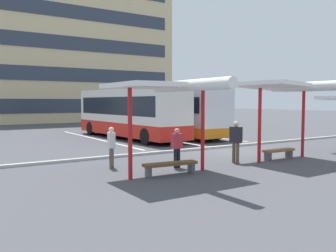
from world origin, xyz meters
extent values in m
plane|color=#47474C|center=(0.00, 0.00, 0.00)|extent=(160.00, 160.00, 0.00)
cube|color=#D1BC8C|center=(0.00, 35.32, 9.34)|extent=(30.70, 12.40, 18.69)
cube|color=#2D3847|center=(0.00, 29.09, 2.06)|extent=(28.24, 0.08, 1.64)
cube|color=#2D3847|center=(0.00, 29.09, 5.79)|extent=(28.24, 0.08, 1.64)
cube|color=#2D3847|center=(0.00, 29.09, 9.53)|extent=(28.24, 0.08, 1.64)
cube|color=#2D3847|center=(0.00, 29.09, 13.27)|extent=(28.24, 0.08, 1.64)
cube|color=silver|center=(-1.64, 8.87, 1.85)|extent=(3.00, 11.28, 3.15)
cube|color=red|center=(-1.64, 8.87, 0.71)|extent=(3.04, 11.32, 0.87)
cube|color=black|center=(-1.64, 8.87, 2.27)|extent=(2.98, 10.39, 1.20)
cube|color=black|center=(-1.93, 14.41, 2.23)|extent=(2.13, 0.19, 1.89)
cube|color=silver|center=(-1.57, 7.47, 3.60)|extent=(1.57, 2.27, 0.36)
cylinder|color=black|center=(-2.96, 12.79, 0.50)|extent=(0.35, 1.01, 1.00)
cylinder|color=black|center=(-0.74, 12.90, 0.50)|extent=(0.35, 1.01, 1.00)
cylinder|color=black|center=(-2.55, 4.83, 0.50)|extent=(0.35, 1.01, 1.00)
cylinder|color=black|center=(-0.32, 4.95, 0.50)|extent=(0.35, 1.01, 1.00)
cube|color=silver|center=(1.84, 9.11, 1.83)|extent=(2.54, 11.73, 3.12)
cube|color=orange|center=(1.84, 9.11, 0.59)|extent=(2.59, 11.77, 0.62)
cube|color=black|center=(1.84, 9.11, 2.34)|extent=(2.57, 10.80, 1.01)
cube|color=black|center=(1.88, 14.93, 2.21)|extent=(2.16, 0.10, 1.87)
cube|color=silver|center=(1.82, 7.64, 3.57)|extent=(1.49, 2.21, 0.36)
cylinder|color=black|center=(0.75, 13.37, 0.50)|extent=(0.31, 1.00, 1.00)
cylinder|color=black|center=(3.00, 13.35, 0.50)|extent=(0.31, 1.00, 1.00)
cylinder|color=black|center=(0.68, 4.86, 0.50)|extent=(0.31, 1.00, 1.00)
cylinder|color=black|center=(2.93, 4.84, 0.50)|extent=(0.31, 1.00, 1.00)
cube|color=white|center=(-3.78, 9.79, 0.00)|extent=(0.16, 14.00, 0.01)
cube|color=white|center=(0.00, 9.79, 0.00)|extent=(0.16, 14.00, 0.01)
cube|color=white|center=(3.78, 9.79, 0.00)|extent=(0.16, 14.00, 0.01)
cylinder|color=red|center=(-7.61, -3.13, 1.52)|extent=(0.14, 0.14, 3.03)
cylinder|color=red|center=(-4.60, -3.13, 1.52)|extent=(0.14, 0.14, 3.03)
cube|color=white|center=(-6.11, -3.13, 3.11)|extent=(4.01, 2.71, 0.19)
cylinder|color=white|center=(-6.11, -4.33, 3.08)|extent=(0.36, 4.01, 0.36)
cube|color=brown|center=(-6.11, -3.23, 0.40)|extent=(2.02, 0.62, 0.10)
cube|color=#4C4C51|center=(-6.94, -3.15, 0.17)|extent=(0.15, 0.35, 0.35)
cube|color=#4C4C51|center=(-5.27, -3.32, 0.17)|extent=(0.15, 0.35, 0.35)
cylinder|color=red|center=(-1.58, -3.12, 1.57)|extent=(0.14, 0.14, 3.14)
cylinder|color=red|center=(1.28, -3.12, 1.57)|extent=(0.14, 0.14, 3.14)
cube|color=white|center=(-0.15, -3.12, 3.22)|extent=(3.86, 3.06, 0.36)
cylinder|color=white|center=(-0.15, -4.50, 3.19)|extent=(0.36, 3.86, 0.36)
cube|color=brown|center=(-0.15, -2.95, 0.40)|extent=(1.69, 0.43, 0.10)
cube|color=#4C4C51|center=(-0.85, -2.95, 0.17)|extent=(0.12, 0.34, 0.35)
cube|color=#4C4C51|center=(0.54, -2.96, 0.17)|extent=(0.12, 0.34, 0.35)
cube|color=#ADADA8|center=(0.00, 1.40, 0.06)|extent=(44.00, 0.24, 0.12)
cylinder|color=brown|center=(-7.27, -0.89, 0.39)|extent=(0.14, 0.14, 0.79)
cylinder|color=brown|center=(-7.24, -0.74, 0.39)|extent=(0.14, 0.14, 0.79)
cube|color=silver|center=(-7.25, -0.82, 1.08)|extent=(0.30, 0.49, 0.59)
sphere|color=beige|center=(-7.25, -0.82, 1.48)|extent=(0.21, 0.21, 0.21)
cylinder|color=brown|center=(-2.41, -2.71, 0.43)|extent=(0.14, 0.14, 0.87)
cylinder|color=brown|center=(-2.47, -2.54, 0.43)|extent=(0.14, 0.14, 0.87)
cube|color=#26262D|center=(-2.44, -2.62, 1.19)|extent=(0.37, 0.55, 0.65)
sphere|color=beige|center=(-2.44, -2.62, 1.63)|extent=(0.23, 0.23, 0.23)
cylinder|color=black|center=(-5.22, -2.23, 0.38)|extent=(0.14, 0.14, 0.76)
cylinder|color=black|center=(-5.06, -2.21, 0.38)|extent=(0.14, 0.14, 0.76)
cube|color=#BF333F|center=(-5.14, -2.22, 1.05)|extent=(0.47, 0.27, 0.57)
sphere|color=tan|center=(-5.14, -2.22, 1.44)|extent=(0.21, 0.21, 0.21)
camera|label=1|loc=(-12.88, -13.57, 2.57)|focal=38.30mm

